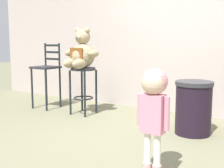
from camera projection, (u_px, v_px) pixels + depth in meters
The scene contains 7 objects.
ground_plane at pixel (103, 142), 3.48m from camera, with size 24.00×24.00×0.00m, color #717054.
building_wall at pixel (173, 18), 4.90m from camera, with size 7.87×0.30×3.07m, color #AEA09A.
bar_stool_with_teddy at pixel (83, 81), 4.75m from camera, with size 0.39×0.39×0.74m.
teddy_bear at pixel (82, 53), 4.66m from camera, with size 0.59×0.53×0.62m.
child_walking at pixel (154, 99), 2.52m from camera, with size 0.30×0.24×0.93m.
trash_bin at pixel (193, 108), 3.74m from camera, with size 0.47×0.47×0.67m.
bar_chair_empty at pixel (47, 71), 5.20m from camera, with size 0.40×0.40×1.12m.
Camera 1 is at (1.93, -2.74, 1.16)m, focal length 48.29 mm.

